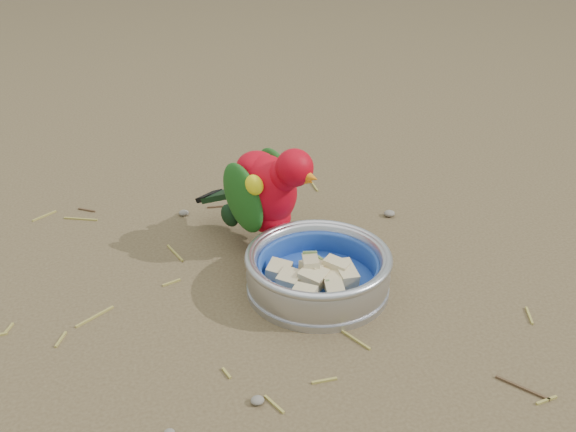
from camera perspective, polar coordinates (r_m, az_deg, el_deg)
name	(u,v)px	position (r m, az deg, el deg)	size (l,w,h in m)	color
ground	(258,326)	(0.87, -2.66, -9.76)	(60.00, 60.00, 0.00)	brown
food_bowl	(318,285)	(0.94, 2.65, -6.14)	(0.21, 0.21, 0.02)	#B2B2BA
bowl_wall	(318,267)	(0.92, 2.69, -4.59)	(0.21, 0.21, 0.04)	#B2B2BA
fruit_wedges	(318,272)	(0.92, 2.68, -4.96)	(0.12, 0.12, 0.03)	tan
lory_parrot	(267,199)	(1.00, -1.86, 1.53)	(0.10, 0.22, 0.18)	#AB0211
ground_debris	(278,293)	(0.93, -0.86, -6.86)	(0.90, 0.80, 0.01)	olive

